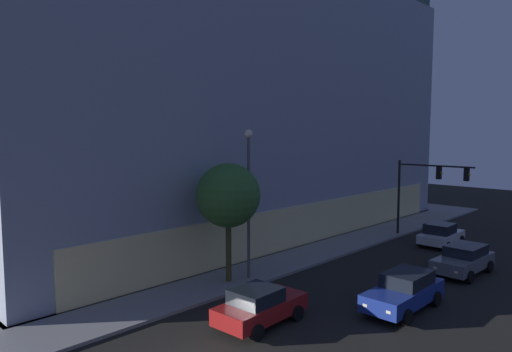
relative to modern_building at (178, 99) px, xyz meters
name	(u,v)px	position (x,y,z in m)	size (l,w,h in m)	color
modern_building	(178,99)	(0.00, 0.00, 0.00)	(39.29, 30.11, 21.79)	#4C4C51
traffic_light_far_corner	(427,182)	(7.57, -19.95, -6.57)	(0.49, 5.49, 5.64)	black
street_lamp_sidewalk	(249,186)	(-8.26, -17.31, -5.72)	(0.44, 0.44, 7.89)	#515151
sidewalk_tree	(228,196)	(-9.36, -16.94, -6.18)	(3.33, 3.33, 6.19)	#47421E
car_red	(260,306)	(-11.97, -21.68, -10.03)	(4.21, 2.19, 1.59)	maroon
car_blue	(404,291)	(-6.24, -25.16, -9.99)	(4.71, 2.03, 1.65)	navy
car_grey	(464,259)	(0.98, -25.09, -10.00)	(4.46, 2.23, 1.59)	slate
car_white	(441,234)	(6.52, -21.52, -10.05)	(4.10, 2.20, 1.58)	silver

